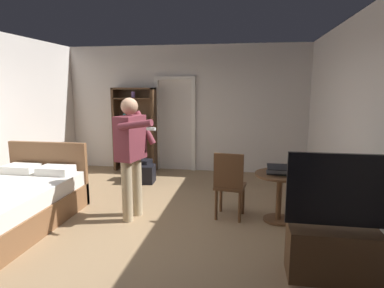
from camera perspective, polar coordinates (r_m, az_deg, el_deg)
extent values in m
plane|color=#997A56|center=(4.70, -8.70, -14.09)|extent=(7.01, 7.01, 0.00)
cube|color=silver|center=(7.46, -1.23, 6.14)|extent=(5.64, 0.12, 2.81)
cube|color=silver|center=(4.33, 28.04, 2.12)|extent=(0.12, 6.62, 2.81)
cube|color=white|center=(7.56, -6.11, 3.25)|extent=(0.08, 0.08, 2.05)
cube|color=white|center=(7.38, 0.28, 3.14)|extent=(0.08, 0.08, 2.05)
cube|color=white|center=(7.41, -3.03, 11.40)|extent=(0.93, 0.08, 0.08)
cube|color=brown|center=(5.22, -29.46, -10.73)|extent=(1.34, 2.08, 0.35)
cube|color=silver|center=(5.14, -29.73, -7.75)|extent=(1.28, 2.02, 0.22)
cube|color=brown|center=(5.90, -23.69, -4.58)|extent=(1.34, 0.08, 1.02)
cube|color=white|center=(5.83, -27.59, -3.83)|extent=(0.50, 0.34, 0.12)
cube|color=white|center=(5.50, -22.65, -4.24)|extent=(0.50, 0.34, 0.12)
cube|color=#4C331E|center=(7.71, -13.12, 2.54)|extent=(0.06, 0.32, 1.88)
cube|color=#4C331E|center=(7.41, -6.63, 2.44)|extent=(0.06, 0.32, 1.88)
cube|color=#4C331E|center=(7.48, -10.16, 9.50)|extent=(0.97, 0.32, 0.04)
cube|color=#4C331E|center=(7.68, -9.57, 2.64)|extent=(0.97, 0.02, 1.88)
cube|color=#4C331E|center=(7.67, -9.78, -2.74)|extent=(0.91, 0.32, 0.03)
cylinder|color=#43845A|center=(7.71, -11.07, -2.14)|extent=(0.07, 0.07, 0.12)
cube|color=#4C331E|center=(7.58, -9.89, 0.73)|extent=(0.91, 0.32, 0.03)
cube|color=#4C331E|center=(7.52, -9.99, 4.27)|extent=(0.91, 0.32, 0.03)
cylinder|color=#43B9CA|center=(7.59, -11.72, 4.80)|extent=(0.07, 0.07, 0.11)
cube|color=#4C331E|center=(7.49, -10.10, 7.86)|extent=(0.91, 0.32, 0.03)
cylinder|color=#9772C8|center=(7.49, -10.22, 8.49)|extent=(0.08, 0.08, 0.13)
cube|color=#4C331E|center=(3.75, 25.36, -17.05)|extent=(1.14, 0.40, 0.53)
cube|color=black|center=(3.49, 26.28, -7.31)|extent=(1.23, 0.05, 0.71)
cube|color=#2C7A5E|center=(3.52, 26.14, -7.17)|extent=(1.17, 0.01, 0.65)
cylinder|color=brown|center=(4.88, 14.92, -9.15)|extent=(0.08, 0.08, 0.67)
cylinder|color=brown|center=(5.00, 14.76, -12.62)|extent=(0.42, 0.42, 0.03)
cylinder|color=brown|center=(4.78, 15.11, -5.18)|extent=(0.70, 0.70, 0.03)
cube|color=black|center=(4.77, 14.77, -4.86)|extent=(0.32, 0.22, 0.02)
cube|color=black|center=(4.63, 14.96, -3.90)|extent=(0.32, 0.20, 0.05)
cube|color=navy|center=(4.64, 14.95, -3.89)|extent=(0.29, 0.17, 0.04)
cylinder|color=#215832|center=(4.69, 16.98, -3.96)|extent=(0.06, 0.06, 0.23)
cylinder|color=#215832|center=(4.66, 17.07, -2.27)|extent=(0.03, 0.03, 0.06)
cylinder|color=brown|center=(5.06, 8.89, -9.55)|extent=(0.04, 0.04, 0.45)
cylinder|color=brown|center=(5.12, 5.07, -9.25)|extent=(0.04, 0.04, 0.45)
cylinder|color=brown|center=(4.75, 8.31, -10.89)|extent=(0.04, 0.04, 0.45)
cylinder|color=brown|center=(4.80, 4.23, -10.55)|extent=(0.04, 0.04, 0.45)
cube|color=brown|center=(4.85, 6.69, -7.33)|extent=(0.47, 0.47, 0.04)
cube|color=brown|center=(4.62, 6.38, -4.74)|extent=(0.42, 0.09, 0.50)
cylinder|color=tan|center=(4.98, -9.60, -7.30)|extent=(0.15, 0.15, 0.88)
cylinder|color=tan|center=(4.77, -11.26, -8.13)|extent=(0.15, 0.15, 0.88)
cube|color=brown|center=(4.70, -10.70, 1.07)|extent=(0.36, 0.51, 0.62)
sphere|color=tan|center=(4.65, -10.88, 6.48)|extent=(0.24, 0.24, 0.24)
cylinder|color=brown|center=(4.85, -8.20, 2.80)|extent=(0.35, 0.17, 0.50)
cylinder|color=brown|center=(4.32, -9.88, 3.32)|extent=(0.51, 0.20, 0.16)
cube|color=white|center=(4.18, -7.15, 2.63)|extent=(0.13, 0.06, 0.04)
cube|color=black|center=(6.87, -9.18, -4.40)|extent=(0.51, 0.35, 0.43)
cube|color=black|center=(6.66, -8.64, -5.17)|extent=(0.49, 0.38, 0.35)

